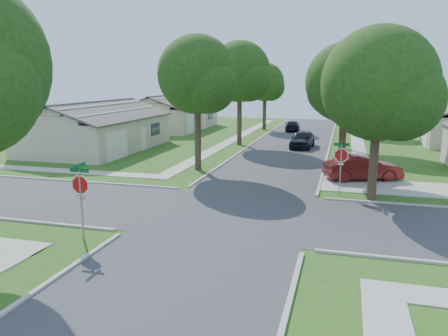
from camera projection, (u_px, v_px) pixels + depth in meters
ground at (232, 213)px, 20.06m from camera, size 100.00×100.00×0.00m
road_ns at (232, 213)px, 20.06m from camera, size 7.00×100.00×0.02m
sidewalk_ne at (357, 142)px, 43.02m from camera, size 1.20×40.00×0.04m
sidewalk_nw at (237, 137)px, 46.21m from camera, size 1.20×40.00×0.04m
driveway at (398, 188)px, 24.70m from camera, size 8.80×3.60×0.05m
stop_sign_sw at (80, 188)px, 16.45m from camera, size 1.05×0.80×2.98m
stop_sign_ne at (341, 158)px, 22.87m from camera, size 1.05×0.80×2.98m
tree_e_near at (346, 86)px, 26.20m from camera, size 4.97×4.80×8.28m
tree_e_mid at (347, 77)px, 37.41m from camera, size 5.59×5.40×9.21m
tree_e_far at (347, 80)px, 49.74m from camera, size 5.17×5.00×8.72m
tree_w_near at (198, 78)px, 28.56m from camera, size 5.38×5.20×8.97m
tree_w_mid at (240, 74)px, 39.82m from camera, size 5.80×5.60×9.56m
tree_w_far at (265, 84)px, 52.29m from camera, size 4.76×4.60×8.04m
tree_ne_corner at (380, 89)px, 21.26m from camera, size 5.80×5.60×8.66m
house_nw_near at (98, 132)px, 38.11m from camera, size 8.42×13.60×4.23m
house_nw_far at (172, 116)px, 54.16m from camera, size 8.42×13.60×4.23m
car_driveway at (363, 168)px, 26.56m from camera, size 4.88×3.10×1.52m
car_curb_east at (302, 139)px, 39.18m from camera, size 2.14×4.64×1.54m
car_curb_west at (292, 126)px, 51.98m from camera, size 2.11×4.32×1.21m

